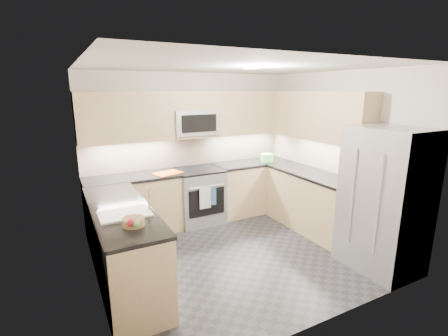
% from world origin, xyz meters
% --- Properties ---
extents(floor, '(3.60, 3.20, 0.00)m').
position_xyz_m(floor, '(0.00, 0.00, 0.00)').
color(floor, black).
rests_on(floor, ground).
extents(ceiling, '(3.60, 3.20, 0.02)m').
position_xyz_m(ceiling, '(0.00, 0.00, 2.50)').
color(ceiling, beige).
rests_on(ceiling, wall_back).
extents(wall_back, '(3.60, 0.02, 2.50)m').
position_xyz_m(wall_back, '(0.00, 1.60, 1.25)').
color(wall_back, beige).
rests_on(wall_back, floor).
extents(wall_front, '(3.60, 0.02, 2.50)m').
position_xyz_m(wall_front, '(0.00, -1.60, 1.25)').
color(wall_front, beige).
rests_on(wall_front, floor).
extents(wall_left, '(0.02, 3.20, 2.50)m').
position_xyz_m(wall_left, '(-1.80, 0.00, 1.25)').
color(wall_left, beige).
rests_on(wall_left, floor).
extents(wall_right, '(0.02, 3.20, 2.50)m').
position_xyz_m(wall_right, '(1.80, 0.00, 1.25)').
color(wall_right, beige).
rests_on(wall_right, floor).
extents(base_cab_back_left, '(1.42, 0.60, 0.90)m').
position_xyz_m(base_cab_back_left, '(-1.09, 1.30, 0.45)').
color(base_cab_back_left, tan).
rests_on(base_cab_back_left, floor).
extents(base_cab_back_right, '(1.42, 0.60, 0.90)m').
position_xyz_m(base_cab_back_right, '(1.09, 1.30, 0.45)').
color(base_cab_back_right, tan).
rests_on(base_cab_back_right, floor).
extents(base_cab_right, '(0.60, 1.70, 0.90)m').
position_xyz_m(base_cab_right, '(1.50, 0.15, 0.45)').
color(base_cab_right, tan).
rests_on(base_cab_right, floor).
extents(base_cab_peninsula, '(0.60, 2.00, 0.90)m').
position_xyz_m(base_cab_peninsula, '(-1.50, 0.00, 0.45)').
color(base_cab_peninsula, tan).
rests_on(base_cab_peninsula, floor).
extents(countertop_back_left, '(1.42, 0.63, 0.04)m').
position_xyz_m(countertop_back_left, '(-1.09, 1.30, 0.92)').
color(countertop_back_left, black).
rests_on(countertop_back_left, base_cab_back_left).
extents(countertop_back_right, '(1.42, 0.63, 0.04)m').
position_xyz_m(countertop_back_right, '(1.09, 1.30, 0.92)').
color(countertop_back_right, black).
rests_on(countertop_back_right, base_cab_back_right).
extents(countertop_right, '(0.63, 1.70, 0.04)m').
position_xyz_m(countertop_right, '(1.50, 0.15, 0.92)').
color(countertop_right, black).
rests_on(countertop_right, base_cab_right).
extents(countertop_peninsula, '(0.63, 2.00, 0.04)m').
position_xyz_m(countertop_peninsula, '(-1.50, 0.00, 0.92)').
color(countertop_peninsula, black).
rests_on(countertop_peninsula, base_cab_peninsula).
extents(upper_cab_back, '(3.60, 0.35, 0.75)m').
position_xyz_m(upper_cab_back, '(0.00, 1.43, 1.83)').
color(upper_cab_back, tan).
rests_on(upper_cab_back, wall_back).
extents(upper_cab_right, '(0.35, 1.95, 0.75)m').
position_xyz_m(upper_cab_right, '(1.62, 0.28, 1.83)').
color(upper_cab_right, tan).
rests_on(upper_cab_right, wall_right).
extents(backsplash_back, '(3.60, 0.01, 0.51)m').
position_xyz_m(backsplash_back, '(0.00, 1.60, 1.20)').
color(backsplash_back, tan).
rests_on(backsplash_back, wall_back).
extents(backsplash_right, '(0.01, 2.30, 0.51)m').
position_xyz_m(backsplash_right, '(1.80, 0.45, 1.20)').
color(backsplash_right, tan).
rests_on(backsplash_right, wall_right).
extents(gas_range, '(0.76, 0.65, 0.91)m').
position_xyz_m(gas_range, '(0.00, 1.28, 0.46)').
color(gas_range, '#969A9D').
rests_on(gas_range, floor).
extents(range_cooktop, '(0.76, 0.65, 0.03)m').
position_xyz_m(range_cooktop, '(0.00, 1.28, 0.92)').
color(range_cooktop, black).
rests_on(range_cooktop, gas_range).
extents(oven_door_glass, '(0.62, 0.02, 0.45)m').
position_xyz_m(oven_door_glass, '(0.00, 0.95, 0.45)').
color(oven_door_glass, black).
rests_on(oven_door_glass, gas_range).
extents(oven_handle, '(0.60, 0.02, 0.02)m').
position_xyz_m(oven_handle, '(0.00, 0.93, 0.72)').
color(oven_handle, '#B2B5BA').
rests_on(oven_handle, gas_range).
extents(microwave, '(0.76, 0.40, 0.40)m').
position_xyz_m(microwave, '(0.00, 1.40, 1.70)').
color(microwave, '#A0A2A8').
rests_on(microwave, upper_cab_back).
extents(microwave_door, '(0.60, 0.01, 0.28)m').
position_xyz_m(microwave_door, '(0.00, 1.20, 1.70)').
color(microwave_door, black).
rests_on(microwave_door, microwave).
extents(refrigerator, '(0.70, 0.90, 1.80)m').
position_xyz_m(refrigerator, '(1.45, -1.15, 0.90)').
color(refrigerator, '#A1A2A9').
rests_on(refrigerator, floor).
extents(fridge_handle_left, '(0.02, 0.02, 1.20)m').
position_xyz_m(fridge_handle_left, '(1.08, -1.33, 0.95)').
color(fridge_handle_left, '#B2B5BA').
rests_on(fridge_handle_left, refrigerator).
extents(fridge_handle_right, '(0.02, 0.02, 1.20)m').
position_xyz_m(fridge_handle_right, '(1.08, -0.97, 0.95)').
color(fridge_handle_right, '#B2B5BA').
rests_on(fridge_handle_right, refrigerator).
extents(sink_basin, '(0.52, 0.38, 0.16)m').
position_xyz_m(sink_basin, '(-1.50, -0.25, 0.88)').
color(sink_basin, white).
rests_on(sink_basin, base_cab_peninsula).
extents(faucet, '(0.03, 0.03, 0.28)m').
position_xyz_m(faucet, '(-1.24, -0.25, 1.08)').
color(faucet, silver).
rests_on(faucet, countertop_peninsula).
extents(utensil_bowl, '(0.32, 0.32, 0.14)m').
position_xyz_m(utensil_bowl, '(1.35, 1.22, 1.01)').
color(utensil_bowl, '#53C35B').
rests_on(utensil_bowl, countertop_back_right).
extents(cutting_board, '(0.47, 0.38, 0.01)m').
position_xyz_m(cutting_board, '(-0.55, 1.20, 0.95)').
color(cutting_board, '#CF5313').
rests_on(cutting_board, countertop_back_left).
extents(fruit_basket, '(0.28, 0.28, 0.08)m').
position_xyz_m(fruit_basket, '(-1.48, -0.57, 0.98)').
color(fruit_basket, olive).
rests_on(fruit_basket, countertop_peninsula).
extents(fruit_apple, '(0.07, 0.07, 0.07)m').
position_xyz_m(fruit_apple, '(-1.54, -0.78, 1.05)').
color(fruit_apple, '#AE1327').
rests_on(fruit_apple, fruit_basket).
extents(fruit_pear, '(0.06, 0.06, 0.06)m').
position_xyz_m(fruit_pear, '(-1.50, -0.82, 1.05)').
color(fruit_pear, '#509D43').
rests_on(fruit_pear, fruit_basket).
extents(dish_towel_check, '(0.19, 0.02, 0.36)m').
position_xyz_m(dish_towel_check, '(-0.05, 0.91, 0.55)').
color(dish_towel_check, silver).
rests_on(dish_towel_check, oven_handle).
extents(dish_towel_blue, '(0.15, 0.03, 0.29)m').
position_xyz_m(dish_towel_blue, '(0.07, 0.91, 0.55)').
color(dish_towel_blue, '#2F5382').
rests_on(dish_towel_blue, oven_handle).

